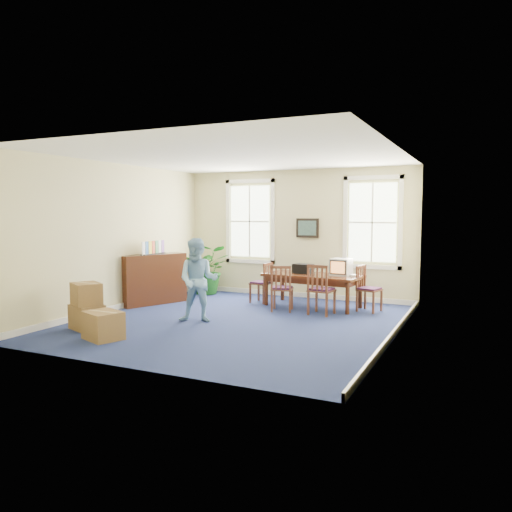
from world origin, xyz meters
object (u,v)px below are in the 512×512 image
at_px(man, 198,280).
at_px(cardboard_boxes, 100,305).
at_px(conference_table, 313,290).
at_px(crt_tv, 341,267).
at_px(potted_plant, 208,269).
at_px(credenza, 153,278).
at_px(chair_near_left, 282,288).

relative_size(man, cardboard_boxes, 1.04).
bearing_deg(conference_table, man, -115.30).
xyz_separation_m(crt_tv, potted_plant, (-3.70, 0.50, -0.28)).
xyz_separation_m(crt_tv, cardboard_boxes, (-3.48, -3.76, -0.48)).
height_order(crt_tv, man, man).
distance_m(man, cardboard_boxes, 1.87).
bearing_deg(cardboard_boxes, conference_table, 52.65).
bearing_deg(crt_tv, potted_plant, 178.37).
xyz_separation_m(conference_table, potted_plant, (-3.06, 0.55, 0.28)).
height_order(conference_table, potted_plant, potted_plant).
xyz_separation_m(potted_plant, cardboard_boxes, (0.22, -4.27, -0.20)).
bearing_deg(credenza, chair_near_left, 32.71).
height_order(chair_near_left, potted_plant, potted_plant).
distance_m(crt_tv, chair_near_left, 1.41).
height_order(crt_tv, credenza, credenza).
distance_m(credenza, potted_plant, 1.83).
bearing_deg(credenza, man, -7.92).
bearing_deg(chair_near_left, credenza, -5.24).
xyz_separation_m(conference_table, cardboard_boxes, (-2.83, -3.71, 0.08)).
bearing_deg(potted_plant, cardboard_boxes, -87.03).
bearing_deg(conference_table, chair_near_left, -114.50).
xyz_separation_m(man, cardboard_boxes, (-1.32, -1.27, -0.37)).
height_order(conference_table, man, man).
height_order(conference_table, crt_tv, crt_tv).
distance_m(chair_near_left, man, 2.04).
distance_m(crt_tv, cardboard_boxes, 5.15).
bearing_deg(conference_table, credenza, -154.21).
distance_m(conference_table, chair_near_left, 0.87).
bearing_deg(credenza, cardboard_boxes, -51.37).
height_order(conference_table, chair_near_left, chair_near_left).
bearing_deg(crt_tv, man, -124.74).
bearing_deg(cardboard_boxes, chair_near_left, 51.20).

